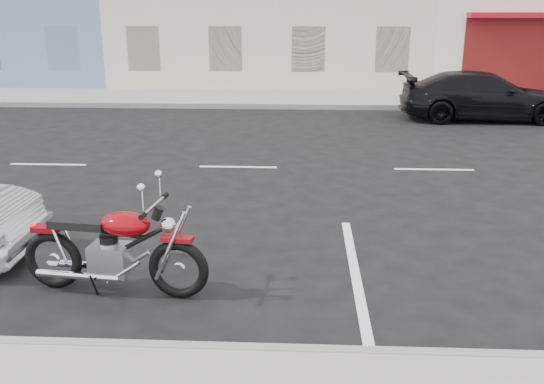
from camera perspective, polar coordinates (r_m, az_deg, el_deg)
The scene contains 5 objects.
ground at distance 12.47m, azimuth 5.98°, elevation 2.23°, with size 120.00×120.00×0.00m, color black.
sidewalk_far at distance 21.39m, azimuth -8.89°, elevation 8.77°, with size 80.00×3.40×0.15m, color gray.
curb_far at distance 19.75m, azimuth -9.86°, elevation 8.01°, with size 80.00×0.12×0.16m, color gray.
motorcycle at distance 6.97m, azimuth -8.62°, elevation -6.03°, with size 2.25×0.74×1.13m.
car_far at distance 18.47m, azimuth 19.27°, elevation 8.53°, with size 1.90×4.68×1.36m, color black.
Camera 1 is at (-0.70, -12.01, 3.29)m, focal length 40.00 mm.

